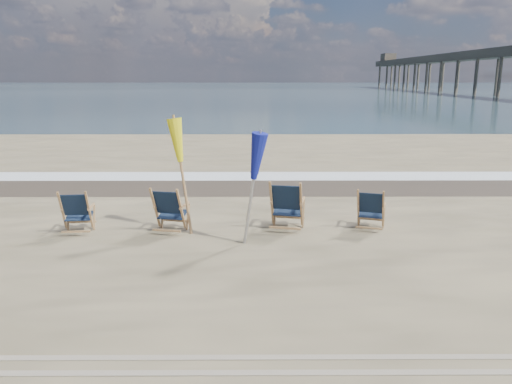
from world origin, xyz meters
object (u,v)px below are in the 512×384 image
at_px(beach_chair_0, 89,212).
at_px(umbrella_yellow, 182,146).
at_px(beach_chair_1, 181,211).
at_px(beach_chair_2, 301,207).
at_px(umbrella_blue, 251,161).
at_px(beach_chair_3, 383,211).
at_px(fishing_pier, 493,66).

height_order(beach_chair_0, umbrella_yellow, umbrella_yellow).
height_order(beach_chair_1, beach_chair_2, beach_chair_2).
height_order(beach_chair_1, umbrella_blue, umbrella_blue).
height_order(beach_chair_3, fishing_pier, fishing_pier).
xyz_separation_m(beach_chair_0, beach_chair_1, (1.84, -0.03, 0.02)).
bearing_deg(beach_chair_2, umbrella_yellow, 12.43).
height_order(beach_chair_0, umbrella_blue, umbrella_blue).
distance_m(umbrella_blue, fishing_pier, 81.81).
relative_size(umbrella_blue, fishing_pier, 0.02).
bearing_deg(beach_chair_1, beach_chair_2, -165.64).
distance_m(umbrella_yellow, umbrella_blue, 1.56).
relative_size(beach_chair_3, umbrella_yellow, 0.39).
xyz_separation_m(beach_chair_2, umbrella_blue, (-1.00, -0.78, 1.06)).
xyz_separation_m(beach_chair_0, beach_chair_3, (5.90, 0.12, -0.02)).
bearing_deg(beach_chair_1, beach_chair_3, -166.69).
xyz_separation_m(beach_chair_2, beach_chair_3, (1.66, 0.02, -0.09)).
height_order(beach_chair_1, fishing_pier, fishing_pier).
distance_m(beach_chair_1, umbrella_yellow, 1.28).
bearing_deg(beach_chair_0, umbrella_blue, 162.76).
bearing_deg(umbrella_yellow, umbrella_blue, -29.53).
bearing_deg(umbrella_yellow, beach_chair_2, 0.42).
bearing_deg(beach_chair_2, beach_chair_0, 13.37).
bearing_deg(fishing_pier, beach_chair_3, -116.34).
bearing_deg(beach_chair_1, fishing_pier, -107.60).
xyz_separation_m(beach_chair_0, umbrella_blue, (3.23, -0.68, 1.14)).
bearing_deg(beach_chair_2, beach_chair_1, 15.12).
distance_m(beach_chair_0, beach_chair_1, 1.84).
bearing_deg(beach_chair_3, umbrella_blue, 35.08).
bearing_deg(fishing_pier, umbrella_blue, -117.77).
xyz_separation_m(umbrella_yellow, umbrella_blue, (1.35, -0.76, -0.16)).
distance_m(beach_chair_1, beach_chair_2, 2.40).
xyz_separation_m(beach_chair_2, umbrella_yellow, (-2.35, -0.02, 1.23)).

